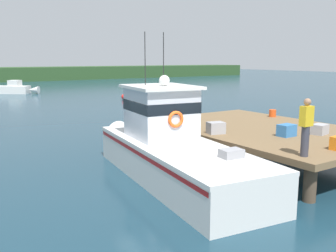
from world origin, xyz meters
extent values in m
plane|color=#193847|center=(0.00, 0.00, 0.00)|extent=(200.00, 200.00, 0.00)
cylinder|color=#4C3D2D|center=(2.20, -4.10, 0.50)|extent=(0.36, 0.36, 1.00)
cylinder|color=#4C3D2D|center=(2.20, 4.10, 0.50)|extent=(0.36, 0.36, 1.00)
cylinder|color=#4C3D2D|center=(7.40, 4.10, 0.50)|extent=(0.36, 0.36, 1.00)
cube|color=brown|center=(4.80, 0.00, 1.10)|extent=(6.00, 9.00, 0.20)
cube|color=silver|center=(0.20, -0.56, 0.55)|extent=(3.53, 8.26, 1.10)
cone|color=silver|center=(0.85, 4.30, 0.55)|extent=(1.33, 1.93, 1.10)
cube|color=#A31919|center=(0.20, -0.56, 1.00)|extent=(3.53, 8.10, 0.12)
cube|color=silver|center=(0.20, -0.56, 1.16)|extent=(3.57, 8.26, 0.12)
cube|color=silver|center=(0.36, 0.63, 2.00)|extent=(2.17, 2.43, 1.80)
cube|color=black|center=(0.36, 0.63, 2.31)|extent=(2.20, 2.45, 0.36)
cube|color=silver|center=(0.36, 0.63, 2.95)|extent=(2.45, 2.76, 0.10)
sphere|color=white|center=(0.32, 0.33, 3.18)|extent=(0.36, 0.36, 0.36)
cylinder|color=black|center=(0.08, 1.17, 3.90)|extent=(0.03, 0.03, 1.80)
cylinder|color=black|center=(0.77, 1.08, 3.90)|extent=(0.03, 0.03, 1.80)
cube|color=#939399|center=(0.46, -2.81, 1.28)|extent=(0.65, 0.52, 0.36)
torus|color=orange|center=(-0.57, -3.28, 1.16)|extent=(0.63, 0.63, 0.12)
torus|color=#EA5119|center=(0.21, -0.50, 2.00)|extent=(0.55, 0.17, 0.54)
cube|color=#9E9EA3|center=(2.40, 0.10, 1.41)|extent=(0.68, 0.56, 0.42)
cube|color=#9E9EA3|center=(5.45, -2.08, 1.38)|extent=(0.67, 0.55, 0.37)
cube|color=#3370B2|center=(4.16, -1.65, 1.41)|extent=(0.61, 0.46, 0.42)
cylinder|color=#E04C19|center=(7.29, 1.72, 1.37)|extent=(0.32, 0.32, 0.34)
cylinder|color=#383842|center=(2.31, -3.77, 1.63)|extent=(0.22, 0.22, 0.86)
cube|color=gold|center=(2.31, -3.77, 2.34)|extent=(0.36, 0.22, 0.56)
sphere|color=#9E7051|center=(2.31, -3.77, 2.73)|extent=(0.20, 0.20, 0.20)
cube|color=silver|center=(2.13, 35.75, 0.43)|extent=(4.69, 4.10, 0.86)
cone|color=silver|center=(4.49, 33.94, 0.43)|extent=(1.47, 1.41, 0.86)
cube|color=silver|center=(2.79, 35.25, 1.19)|extent=(1.68, 1.68, 0.65)
sphere|color=red|center=(10.26, 22.89, 0.25)|extent=(0.50, 0.50, 0.50)
camera|label=1|loc=(-6.55, -10.22, 3.89)|focal=40.47mm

